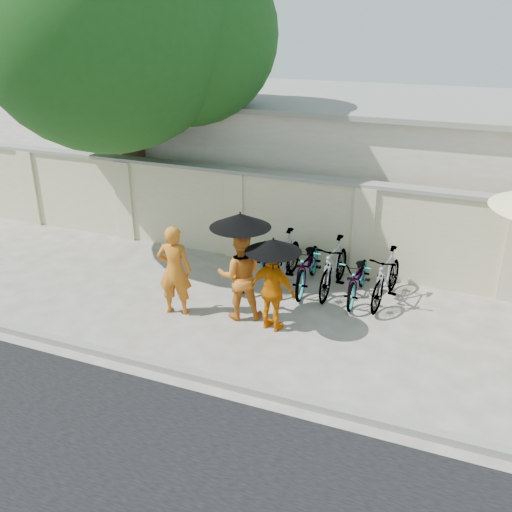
% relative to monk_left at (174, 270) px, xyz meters
% --- Properties ---
extents(ground, '(80.00, 80.00, 0.00)m').
position_rel_monk_left_xyz_m(ground, '(0.91, -0.11, -0.88)').
color(ground, '#A9A298').
extents(kerb, '(40.00, 0.16, 0.12)m').
position_rel_monk_left_xyz_m(kerb, '(0.91, -1.81, -0.82)').
color(kerb, gray).
rests_on(kerb, ground).
extents(compound_wall, '(20.00, 0.30, 2.00)m').
position_rel_monk_left_xyz_m(compound_wall, '(1.91, 3.09, 0.12)').
color(compound_wall, beige).
rests_on(compound_wall, ground).
extents(building_behind, '(14.00, 6.00, 3.20)m').
position_rel_monk_left_xyz_m(building_behind, '(2.91, 6.89, 0.72)').
color(building_behind, beige).
rests_on(building_behind, ground).
extents(shade_tree, '(6.70, 6.20, 8.20)m').
position_rel_monk_left_xyz_m(shade_tree, '(-2.75, 2.86, 4.22)').
color(shade_tree, brown).
rests_on(shade_tree, ground).
extents(monk_left, '(0.72, 0.56, 1.77)m').
position_rel_monk_left_xyz_m(monk_left, '(0.00, 0.00, 0.00)').
color(monk_left, '#C36717').
rests_on(monk_left, ground).
extents(monk_center, '(1.03, 0.94, 1.72)m').
position_rel_monk_left_xyz_m(monk_center, '(1.21, 0.31, -0.02)').
color(monk_center, orange).
rests_on(monk_center, ground).
extents(parasol_center, '(1.10, 1.10, 1.12)m').
position_rel_monk_left_xyz_m(parasol_center, '(1.26, 0.23, 1.09)').
color(parasol_center, black).
rests_on(parasol_center, ground).
extents(monk_right, '(0.96, 0.56, 1.54)m').
position_rel_monk_left_xyz_m(monk_right, '(1.94, 0.11, -0.11)').
color(monk_right, '#CB6504').
rests_on(monk_right, ground).
extents(parasol_right, '(0.99, 0.99, 0.91)m').
position_rel_monk_left_xyz_m(parasol_right, '(1.96, 0.03, 0.79)').
color(parasol_right, black).
rests_on(parasol_right, ground).
extents(bike_0, '(0.79, 1.92, 0.98)m').
position_rel_monk_left_xyz_m(bike_0, '(0.93, 1.85, -0.39)').
color(bike_0, gray).
rests_on(bike_0, ground).
extents(bike_1, '(0.62, 1.91, 1.13)m').
position_rel_monk_left_xyz_m(bike_1, '(1.47, 1.99, -0.32)').
color(bike_1, gray).
rests_on(bike_1, ground).
extents(bike_2, '(0.86, 2.01, 1.03)m').
position_rel_monk_left_xyz_m(bike_2, '(2.01, 1.99, -0.37)').
color(bike_2, gray).
rests_on(bike_2, ground).
extents(bike_3, '(0.58, 1.88, 1.12)m').
position_rel_monk_left_xyz_m(bike_3, '(2.55, 2.01, -0.32)').
color(bike_3, gray).
rests_on(bike_3, ground).
extents(bike_4, '(0.66, 1.77, 0.92)m').
position_rel_monk_left_xyz_m(bike_4, '(3.09, 1.89, -0.42)').
color(bike_4, gray).
rests_on(bike_4, ground).
extents(bike_5, '(0.71, 1.85, 1.09)m').
position_rel_monk_left_xyz_m(bike_5, '(3.63, 1.93, -0.34)').
color(bike_5, gray).
rests_on(bike_5, ground).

